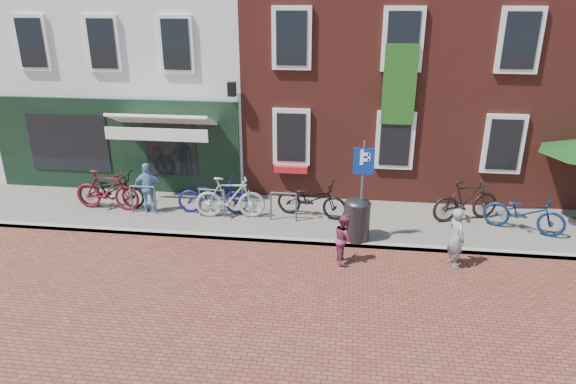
# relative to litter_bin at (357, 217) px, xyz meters

# --- Properties ---
(ground) EXTENTS (80.00, 80.00, 0.00)m
(ground) POSITION_rel_litter_bin_xyz_m (-2.49, -0.30, -0.71)
(ground) COLOR brown
(sidewalk) EXTENTS (24.00, 3.00, 0.10)m
(sidewalk) POSITION_rel_litter_bin_xyz_m (-1.49, 1.20, -0.66)
(sidewalk) COLOR slate
(sidewalk) RESTS_ON ground
(building_stucco) EXTENTS (8.00, 8.00, 9.00)m
(building_stucco) POSITION_rel_litter_bin_xyz_m (-7.49, 6.70, 3.79)
(building_stucco) COLOR silver
(building_stucco) RESTS_ON ground
(building_brick_mid) EXTENTS (6.00, 8.00, 10.00)m
(building_brick_mid) POSITION_rel_litter_bin_xyz_m (-0.49, 6.70, 4.29)
(building_brick_mid) COLOR maroon
(building_brick_mid) RESTS_ON ground
(building_brick_right) EXTENTS (6.00, 8.00, 10.00)m
(building_brick_right) POSITION_rel_litter_bin_xyz_m (5.51, 6.70, 4.29)
(building_brick_right) COLOR maroon
(building_brick_right) RESTS_ON ground
(litter_bin) EXTENTS (0.65, 0.65, 1.19)m
(litter_bin) POSITION_rel_litter_bin_xyz_m (0.00, 0.00, 0.00)
(litter_bin) COLOR #2D2D2F
(litter_bin) RESTS_ON sidewalk
(parking_sign) EXTENTS (0.50, 0.08, 2.60)m
(parking_sign) POSITION_rel_litter_bin_xyz_m (0.09, -0.06, 1.09)
(parking_sign) COLOR #4C4C4F
(parking_sign) RESTS_ON sidewalk
(woman) EXTENTS (0.52, 0.62, 1.44)m
(woman) POSITION_rel_litter_bin_xyz_m (2.26, -0.90, 0.01)
(woman) COLOR gray
(woman) RESTS_ON ground
(boy) EXTENTS (0.57, 0.67, 1.21)m
(boy) POSITION_rel_litter_bin_xyz_m (-0.29, -1.06, -0.11)
(boy) COLOR #802E4A
(boy) RESTS_ON ground
(cafe_person) EXTENTS (0.91, 0.54, 1.45)m
(cafe_person) POSITION_rel_litter_bin_xyz_m (-5.85, 1.02, 0.11)
(cafe_person) COLOR #6F8EC5
(cafe_person) RESTS_ON sidewalk
(bicycle_0) EXTENTS (2.01, 0.72, 1.05)m
(bicycle_0) POSITION_rel_litter_bin_xyz_m (-7.09, 1.22, -0.09)
(bicycle_0) COLOR black
(bicycle_0) RESTS_ON sidewalk
(bicycle_1) EXTENTS (1.97, 0.64, 1.17)m
(bicycle_1) POSITION_rel_litter_bin_xyz_m (-7.12, 1.04, -0.03)
(bicycle_1) COLOR #5E1018
(bicycle_1) RESTS_ON sidewalk
(bicycle_2) EXTENTS (2.05, 0.84, 1.05)m
(bicycle_2) POSITION_rel_litter_bin_xyz_m (-4.04, 1.18, -0.09)
(bicycle_2) COLOR #111452
(bicycle_2) RESTS_ON sidewalk
(bicycle_3) EXTENTS (1.99, 0.74, 1.17)m
(bicycle_3) POSITION_rel_litter_bin_xyz_m (-3.49, 0.95, -0.03)
(bicycle_3) COLOR #B3B2B5
(bicycle_3) RESTS_ON sidewalk
(bicycle_4) EXTENTS (2.11, 1.10, 1.05)m
(bicycle_4) POSITION_rel_litter_bin_xyz_m (-1.25, 1.27, -0.09)
(bicycle_4) COLOR black
(bicycle_4) RESTS_ON sidewalk
(bicycle_5) EXTENTS (2.01, 1.20, 1.17)m
(bicycle_5) POSITION_rel_litter_bin_xyz_m (2.94, 1.56, -0.03)
(bicycle_5) COLOR black
(bicycle_5) RESTS_ON sidewalk
(bicycle_6) EXTENTS (2.12, 1.40, 1.05)m
(bicycle_6) POSITION_rel_litter_bin_xyz_m (4.32, 1.04, -0.09)
(bicycle_6) COLOR #0A2145
(bicycle_6) RESTS_ON sidewalk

